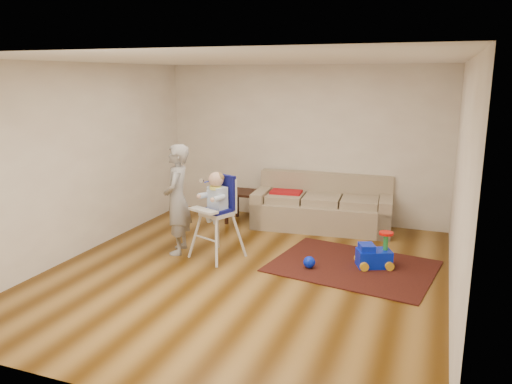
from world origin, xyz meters
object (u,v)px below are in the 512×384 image
(ride_on_toy, at_px, (374,249))
(toy_ball, at_px, (309,262))
(adult, at_px, (177,200))
(side_table, at_px, (245,207))
(sofa, at_px, (322,202))
(high_chair, at_px, (217,216))

(ride_on_toy, bearing_deg, toy_ball, -179.44)
(ride_on_toy, relative_size, adult, 0.31)
(side_table, distance_m, adult, 1.88)
(sofa, relative_size, side_table, 4.31)
(high_chair, bearing_deg, adult, -156.65)
(adult, bearing_deg, ride_on_toy, 81.08)
(side_table, relative_size, adult, 0.34)
(side_table, distance_m, toy_ball, 2.40)
(toy_ball, bearing_deg, high_chair, -179.43)
(sofa, distance_m, high_chair, 2.17)
(toy_ball, bearing_deg, adult, -179.08)
(toy_ball, xyz_separation_m, high_chair, (-1.34, -0.01, 0.50))
(sofa, distance_m, adult, 2.56)
(ride_on_toy, bearing_deg, high_chair, 166.29)
(toy_ball, height_order, adult, adult)
(adult, bearing_deg, sofa, 121.81)
(ride_on_toy, height_order, adult, adult)
(ride_on_toy, bearing_deg, adult, 164.51)
(ride_on_toy, distance_m, high_chair, 2.20)
(high_chair, bearing_deg, ride_on_toy, 31.48)
(toy_ball, relative_size, high_chair, 0.13)
(ride_on_toy, bearing_deg, sofa, 101.74)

